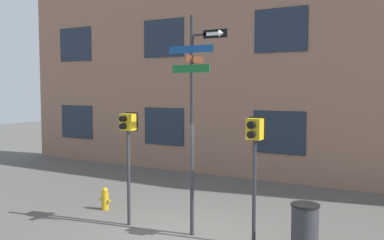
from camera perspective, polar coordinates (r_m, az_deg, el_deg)
The scene contains 6 objects.
ground_plane at distance 9.72m, azimuth -1.33°, elevation -15.53°, with size 60.00×60.00×0.00m, color #595651.
street_sign_pole at distance 9.36m, azimuth 0.29°, elevation 1.78°, with size 1.40×0.76×4.86m.
pedestrian_signal_left at distance 10.26m, azimuth -8.54°, elevation -2.31°, with size 0.37×0.40×2.72m.
pedestrian_signal_right at distance 8.90m, azimuth 8.33°, elevation -3.32°, with size 0.36×0.40×2.70m.
fire_hydrant at distance 12.01m, azimuth -11.52°, elevation -10.28°, with size 0.35×0.19×0.61m.
trash_bin at distance 8.99m, azimuth 14.81°, elevation -13.89°, with size 0.57×0.57×1.02m.
Camera 1 is at (4.76, -7.81, 3.28)m, focal length 40.00 mm.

